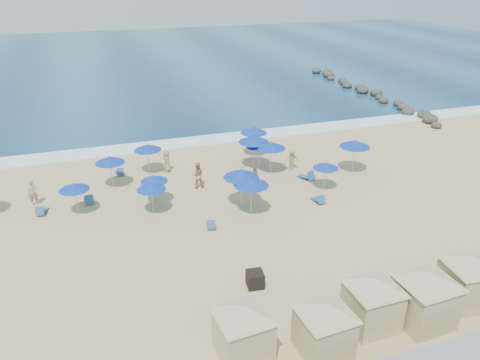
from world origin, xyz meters
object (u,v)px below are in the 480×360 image
Objects in this scene: umbrella_3 at (151,187)px; umbrella_8 at (251,182)px; rock_jetty at (367,92)px; cabana_0 at (243,324)px; umbrella_6 at (241,174)px; beachgoer_1 at (197,175)px; cabana_3 at (426,291)px; beachgoer_4 at (167,161)px; umbrella_9 at (254,139)px; umbrella_10 at (355,143)px; umbrella_13 at (271,145)px; trash_bin at (255,279)px; umbrella_2 at (110,160)px; umbrella_7 at (259,144)px; beachgoer_2 at (255,178)px; cabana_2 at (373,296)px; umbrella_12 at (254,130)px; umbrella_11 at (326,165)px; umbrella_5 at (154,179)px; umbrella_4 at (148,147)px; beachgoer_3 at (292,159)px; umbrella_1 at (74,187)px; beachgoer_0 at (33,193)px; cabana_1 at (325,322)px; cabana_4 at (470,274)px.

umbrella_3 is 6.15m from umbrella_8.
rock_jetty is 6.27× the size of cabana_0.
umbrella_6 is 4.32m from beachgoer_1.
beachgoer_4 is (-7.53, 19.71, -0.83)m from cabana_3.
umbrella_10 is (6.79, -3.04, -0.09)m from umbrella_9.
umbrella_13 reaches higher than umbrella_3.
umbrella_2 reaches higher than trash_bin.
umbrella_7 is 1.33× the size of beachgoer_2.
cabana_2 is 1.72× the size of umbrella_12.
umbrella_6 is at bearing -120.89° from umbrella_7.
umbrella_9 is at bearing 86.60° from cabana_2.
umbrella_11 is at bearing 70.68° from cabana_2.
umbrella_3 is 1.30m from umbrella_5.
cabana_0 is 1.70× the size of umbrella_12.
umbrella_11 is (11.07, -6.64, -0.25)m from umbrella_4.
cabana_3 is 2.63× the size of beachgoer_2.
umbrella_8 is at bearing 68.88° from cabana_0.
cabana_3 reaches higher than umbrella_11.
umbrella_4 is at bearing 86.07° from beachgoer_2.
umbrella_5 is at bearing -169.68° from beachgoer_3.
cabana_0 is at bearing 178.69° from cabana_2.
umbrella_1 is at bearing -171.33° from umbrella_13.
cabana_3 is 21.11m from beachgoer_4.
umbrella_11 is at bearing -7.71° from umbrella_5.
beachgoer_2 is (-4.59, 1.41, -0.90)m from umbrella_11.
umbrella_1 reaches higher than beachgoer_0.
beachgoer_4 is (-7.23, -0.95, -1.33)m from umbrella_12.
umbrella_6 is at bearing -165.06° from umbrella_10.
umbrella_2 is (-5.65, 13.60, 1.65)m from trash_bin.
trash_bin is 0.42× the size of beachgoer_1.
cabana_1 is at bearing -124.25° from umbrella_10.
umbrella_5 is at bearing -156.50° from umbrella_9.
umbrella_10 is 1.47× the size of beachgoer_3.
umbrella_5 reaches higher than beachgoer_3.
umbrella_11 is (8.23, 8.61, 1.38)m from trash_bin.
cabana_2 is 1.82× the size of umbrella_2.
umbrella_3 is at bearing -24.99° from beachgoer_0.
umbrella_11 reaches higher than beachgoer_0.
umbrella_9 reaches higher than beachgoer_1.
cabana_4 is 25.52m from beachgoer_0.
beachgoer_1 is (3.16, 1.45, -0.83)m from umbrella_5.
umbrella_7 is at bearing 85.45° from cabana_2.
beachgoer_4 is (-13.15, 4.49, -1.43)m from umbrella_10.
umbrella_10 is (14.47, -4.65, 0.24)m from umbrella_4.
cabana_2 is 2.47× the size of beachgoer_0.
umbrella_9 is 1.54m from umbrella_13.
trash_bin is 9.75m from cabana_4.
umbrella_10 is (10.48, 15.40, 0.76)m from cabana_1.
umbrella_1 is (-6.09, 14.23, 0.33)m from cabana_0.
umbrella_7 is 1.14× the size of umbrella_11.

